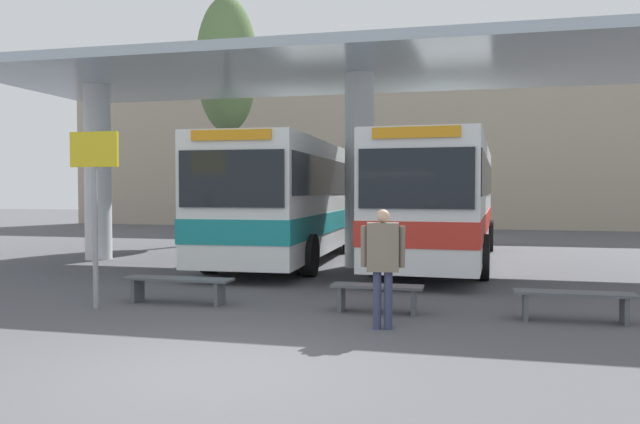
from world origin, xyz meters
TOP-DOWN VIEW (x-y plane):
  - ground_plane at (0.00, 0.00)m, footprint 100.00×100.00m
  - townhouse_backdrop at (0.00, 26.78)m, footprint 40.00×0.58m
  - station_canopy at (0.00, 9.79)m, footprint 20.43×6.81m
  - transit_bus_left_bay at (-2.15, 10.77)m, footprint 2.99×10.17m
  - transit_bus_center_bay at (2.08, 11.79)m, footprint 3.10×12.10m
  - waiting_bench_near_pillar at (4.39, 3.82)m, footprint 1.79×0.44m
  - waiting_bench_mid_platform at (-2.23, 3.82)m, footprint 1.99×0.44m
  - waiting_bench_far_platform at (1.35, 3.82)m, footprint 1.51×0.44m
  - info_sign_platform at (-3.40, 3.07)m, footprint 0.90×0.09m
  - pedestrian_waiting at (1.60, 2.63)m, footprint 0.65×0.31m
  - poplar_tree_behind_left at (-6.32, 16.32)m, footprint 2.37×2.37m
  - parked_car_street at (-4.46, 22.43)m, footprint 4.45×2.20m

SIDE VIEW (x-z plane):
  - ground_plane at x=0.00m, z-range 0.00..0.00m
  - waiting_bench_far_platform at x=1.35m, z-range 0.11..0.57m
  - waiting_bench_near_pillar at x=4.39m, z-range 0.12..0.58m
  - waiting_bench_mid_platform at x=-2.23m, z-range 0.12..0.58m
  - parked_car_street at x=-4.46m, z-range -0.03..2.10m
  - pedestrian_waiting at x=1.60m, z-range 0.19..1.94m
  - transit_bus_center_bay at x=2.08m, z-range 0.19..3.47m
  - transit_bus_left_bay at x=-2.15m, z-range 0.19..3.49m
  - info_sign_platform at x=-3.40m, z-range 0.64..3.66m
  - station_canopy at x=0.00m, z-range 1.98..7.28m
  - townhouse_backdrop at x=0.00m, z-range 0.82..10.77m
  - poplar_tree_behind_left at x=-6.32m, z-range 2.05..11.51m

